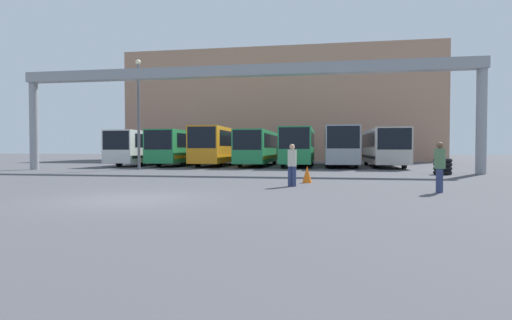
{
  "coord_description": "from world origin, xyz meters",
  "views": [
    {
      "loc": [
        5.73,
        -11.19,
        1.52
      ],
      "look_at": [
        0.7,
        18.45,
        0.67
      ],
      "focal_mm": 28.0,
      "sensor_mm": 36.0,
      "label": 1
    }
  ],
  "objects_px": {
    "tire_stack": "(443,166)",
    "bus_slot_2": "(220,144)",
    "bus_slot_0": "(147,146)",
    "lamp_post": "(139,110)",
    "traffic_cone": "(307,174)",
    "bus_slot_4": "(299,145)",
    "pedestrian_near_left": "(440,166)",
    "bus_slot_5": "(340,144)",
    "bus_slot_1": "(184,146)",
    "bus_slot_3": "(259,146)",
    "pedestrian_near_center": "(292,164)",
    "bus_slot_6": "(383,146)"
  },
  "relations": [
    {
      "from": "bus_slot_0",
      "to": "pedestrian_near_center",
      "type": "xyz_separation_m",
      "value": [
        15.19,
        -19.25,
        -0.86
      ]
    },
    {
      "from": "bus_slot_2",
      "to": "pedestrian_near_center",
      "type": "distance_m",
      "value": 20.67
    },
    {
      "from": "bus_slot_0",
      "to": "lamp_post",
      "type": "height_order",
      "value": "lamp_post"
    },
    {
      "from": "bus_slot_2",
      "to": "tire_stack",
      "type": "xyz_separation_m",
      "value": [
        16.22,
        -10.17,
        -1.44
      ]
    },
    {
      "from": "bus_slot_3",
      "to": "bus_slot_5",
      "type": "relative_size",
      "value": 0.97
    },
    {
      "from": "bus_slot_5",
      "to": "bus_slot_6",
      "type": "relative_size",
      "value": 1.08
    },
    {
      "from": "bus_slot_0",
      "to": "bus_slot_1",
      "type": "bearing_deg",
      "value": 5.23
    },
    {
      "from": "bus_slot_6",
      "to": "traffic_cone",
      "type": "height_order",
      "value": "bus_slot_6"
    },
    {
      "from": "bus_slot_6",
      "to": "bus_slot_5",
      "type": "bearing_deg",
      "value": 173.61
    },
    {
      "from": "bus_slot_0",
      "to": "bus_slot_1",
      "type": "distance_m",
      "value": 3.59
    },
    {
      "from": "bus_slot_1",
      "to": "lamp_post",
      "type": "distance_m",
      "value": 8.88
    },
    {
      "from": "pedestrian_near_center",
      "to": "traffic_cone",
      "type": "xyz_separation_m",
      "value": [
        0.53,
        1.85,
        -0.54
      ]
    },
    {
      "from": "pedestrian_near_left",
      "to": "bus_slot_5",
      "type": "bearing_deg",
      "value": 37.16
    },
    {
      "from": "traffic_cone",
      "to": "bus_slot_3",
      "type": "bearing_deg",
      "value": 106.23
    },
    {
      "from": "bus_slot_1",
      "to": "traffic_cone",
      "type": "height_order",
      "value": "bus_slot_1"
    },
    {
      "from": "bus_slot_4",
      "to": "pedestrian_near_center",
      "type": "relative_size",
      "value": 6.5
    },
    {
      "from": "bus_slot_4",
      "to": "tire_stack",
      "type": "bearing_deg",
      "value": -48.47
    },
    {
      "from": "bus_slot_2",
      "to": "bus_slot_6",
      "type": "xyz_separation_m",
      "value": [
        14.28,
        -0.19,
        -0.13
      ]
    },
    {
      "from": "traffic_cone",
      "to": "tire_stack",
      "type": "height_order",
      "value": "tire_stack"
    },
    {
      "from": "bus_slot_4",
      "to": "bus_slot_5",
      "type": "height_order",
      "value": "bus_slot_5"
    },
    {
      "from": "bus_slot_3",
      "to": "pedestrian_near_left",
      "type": "bearing_deg",
      "value": -64.7
    },
    {
      "from": "bus_slot_5",
      "to": "tire_stack",
      "type": "height_order",
      "value": "bus_slot_5"
    },
    {
      "from": "bus_slot_3",
      "to": "tire_stack",
      "type": "height_order",
      "value": "bus_slot_3"
    },
    {
      "from": "pedestrian_near_left",
      "to": "tire_stack",
      "type": "bearing_deg",
      "value": 14.11
    },
    {
      "from": "bus_slot_2",
      "to": "bus_slot_5",
      "type": "height_order",
      "value": "bus_slot_2"
    },
    {
      "from": "bus_slot_2",
      "to": "pedestrian_near_center",
      "type": "xyz_separation_m",
      "value": [
        8.05,
        -19.01,
        -1.01
      ]
    },
    {
      "from": "tire_stack",
      "to": "lamp_post",
      "type": "relative_size",
      "value": 0.13
    },
    {
      "from": "bus_slot_6",
      "to": "pedestrian_near_left",
      "type": "xyz_separation_m",
      "value": [
        -1.02,
        -20.29,
        -0.86
      ]
    },
    {
      "from": "bus_slot_6",
      "to": "bus_slot_0",
      "type": "bearing_deg",
      "value": 178.88
    },
    {
      "from": "bus_slot_0",
      "to": "bus_slot_2",
      "type": "distance_m",
      "value": 7.15
    },
    {
      "from": "tire_stack",
      "to": "bus_slot_2",
      "type": "bearing_deg",
      "value": 147.91
    },
    {
      "from": "bus_slot_2",
      "to": "pedestrian_near_left",
      "type": "xyz_separation_m",
      "value": [
        13.26,
        -20.47,
        -0.99
      ]
    },
    {
      "from": "bus_slot_0",
      "to": "traffic_cone",
      "type": "bearing_deg",
      "value": -47.91
    },
    {
      "from": "bus_slot_0",
      "to": "tire_stack",
      "type": "relative_size",
      "value": 10.99
    },
    {
      "from": "bus_slot_4",
      "to": "traffic_cone",
      "type": "xyz_separation_m",
      "value": [
        1.44,
        -17.25,
        -1.48
      ]
    },
    {
      "from": "bus_slot_3",
      "to": "traffic_cone",
      "type": "xyz_separation_m",
      "value": [
        5.01,
        -17.2,
        -1.39
      ]
    },
    {
      "from": "bus_slot_0",
      "to": "traffic_cone",
      "type": "xyz_separation_m",
      "value": [
        15.72,
        -17.4,
        -1.4
      ]
    },
    {
      "from": "bus_slot_2",
      "to": "traffic_cone",
      "type": "distance_m",
      "value": 19.25
    },
    {
      "from": "bus_slot_4",
      "to": "lamp_post",
      "type": "height_order",
      "value": "lamp_post"
    },
    {
      "from": "bus_slot_5",
      "to": "tire_stack",
      "type": "bearing_deg",
      "value": -62.06
    },
    {
      "from": "bus_slot_2",
      "to": "bus_slot_0",
      "type": "bearing_deg",
      "value": 178.13
    },
    {
      "from": "bus_slot_3",
      "to": "bus_slot_4",
      "type": "xyz_separation_m",
      "value": [
        3.57,
        0.04,
        0.1
      ]
    },
    {
      "from": "pedestrian_near_left",
      "to": "bus_slot_3",
      "type": "bearing_deg",
      "value": 55.42
    },
    {
      "from": "bus_slot_2",
      "to": "bus_slot_6",
      "type": "bearing_deg",
      "value": -0.75
    },
    {
      "from": "bus_slot_6",
      "to": "lamp_post",
      "type": "distance_m",
      "value": 19.98
    },
    {
      "from": "bus_slot_3",
      "to": "bus_slot_4",
      "type": "height_order",
      "value": "bus_slot_4"
    },
    {
      "from": "bus_slot_5",
      "to": "pedestrian_near_center",
      "type": "height_order",
      "value": "bus_slot_5"
    },
    {
      "from": "bus_slot_1",
      "to": "lamp_post",
      "type": "relative_size",
      "value": 1.51
    },
    {
      "from": "bus_slot_3",
      "to": "tire_stack",
      "type": "relative_size",
      "value": 10.62
    },
    {
      "from": "bus_slot_2",
      "to": "pedestrian_near_center",
      "type": "relative_size",
      "value": 6.4
    }
  ]
}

